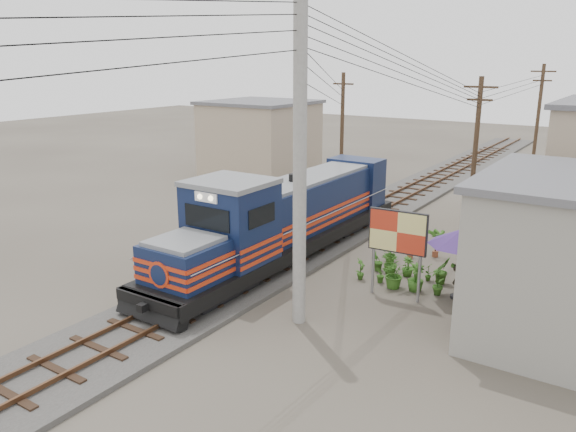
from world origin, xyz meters
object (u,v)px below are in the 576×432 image
Objects in this scene: locomotive at (285,220)px; market_umbrella at (462,237)px; billboard at (398,234)px; vendor at (461,277)px.

locomotive is 7.03m from market_umbrella.
market_umbrella is (1.78, 1.11, -0.08)m from billboard.
vendor is at bearing 51.50° from market_umbrella.
market_umbrella is at bearing -0.85° from locomotive.
market_umbrella is 1.88× the size of vendor.
market_umbrella reaches higher than vendor.
market_umbrella is at bearing 28.54° from billboard.
market_umbrella is 1.40m from vendor.
vendor is (1.84, 1.18, -1.48)m from billboard.
vendor is at bearing 29.33° from billboard.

